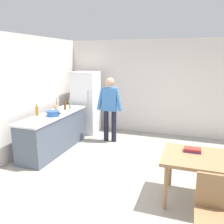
{
  "coord_description": "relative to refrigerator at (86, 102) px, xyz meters",
  "views": [
    {
      "loc": [
        1.08,
        -3.86,
        2.2
      ],
      "look_at": [
        -0.63,
        1.08,
        0.99
      ],
      "focal_mm": 38.04,
      "sensor_mm": 36.0,
      "label": 1
    }
  ],
  "objects": [
    {
      "name": "kitchen_counter",
      "position": [
        -0.1,
        -1.6,
        -0.45
      ],
      "size": [
        0.64,
        2.2,
        0.9
      ],
      "color": "#4C5666",
      "rests_on": "ground_plane"
    },
    {
      "name": "utensil_jar",
      "position": [
        -0.23,
        -1.24,
        0.08
      ],
      "size": [
        0.11,
        0.11,
        0.32
      ],
      "color": "tan",
      "rests_on": "kitchen_counter"
    },
    {
      "name": "cooking_pot",
      "position": [
        0.02,
        -1.77,
        0.06
      ],
      "size": [
        0.4,
        0.28,
        0.12
      ],
      "color": "#285193",
      "rests_on": "kitchen_counter"
    },
    {
      "name": "bottle_beer_brown",
      "position": [
        -0.08,
        -1.08,
        0.11
      ],
      "size": [
        0.06,
        0.06,
        0.26
      ],
      "color": "#5B3314",
      "rests_on": "kitchen_counter"
    },
    {
      "name": "wall_back",
      "position": [
        1.9,
        0.6,
        0.45
      ],
      "size": [
        6.4,
        0.12,
        2.7
      ],
      "primitive_type": "cube",
      "color": "silver",
      "rests_on": "ground_plane"
    },
    {
      "name": "ground_plane",
      "position": [
        1.9,
        -2.4,
        -0.9
      ],
      "size": [
        14.0,
        14.0,
        0.0
      ],
      "primitive_type": "plane",
      "color": "#9E998E"
    },
    {
      "name": "book_stack",
      "position": [
        3.04,
        -2.54,
        -0.12
      ],
      "size": [
        0.26,
        0.18,
        0.06
      ],
      "color": "#753D7F",
      "rests_on": "dining_table"
    },
    {
      "name": "person",
      "position": [
        0.95,
        -0.55,
        0.08
      ],
      "size": [
        0.7,
        0.22,
        1.7
      ],
      "color": "#1E1E2D",
      "rests_on": "ground_plane"
    },
    {
      "name": "wall_left",
      "position": [
        -0.7,
        -2.2,
        0.45
      ],
      "size": [
        0.12,
        5.6,
        2.7
      ],
      "primitive_type": "cube",
      "color": "silver",
      "rests_on": "ground_plane"
    },
    {
      "name": "bottle_vinegar_tall",
      "position": [
        0.0,
        -0.97,
        0.14
      ],
      "size": [
        0.06,
        0.06,
        0.32
      ],
      "color": "gray",
      "rests_on": "kitchen_counter"
    },
    {
      "name": "chair",
      "position": [
        3.3,
        -3.67,
        -0.37
      ],
      "size": [
        0.42,
        0.42,
        0.91
      ],
      "rotation": [
        0.0,
        0.0,
        -0.23
      ],
      "color": "#9E754C",
      "rests_on": "ground_plane"
    },
    {
      "name": "dining_table",
      "position": [
        3.3,
        -2.7,
        -0.23
      ],
      "size": [
        1.4,
        0.9,
        0.75
      ],
      "color": "#9E754C",
      "rests_on": "ground_plane"
    },
    {
      "name": "bottle_oil_amber",
      "position": [
        -0.32,
        -1.89,
        0.12
      ],
      "size": [
        0.06,
        0.06,
        0.28
      ],
      "color": "#996619",
      "rests_on": "kitchen_counter"
    },
    {
      "name": "refrigerator",
      "position": [
        0.0,
        0.0,
        0.0
      ],
      "size": [
        0.7,
        0.67,
        1.8
      ],
      "color": "white",
      "rests_on": "ground_plane"
    }
  ]
}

